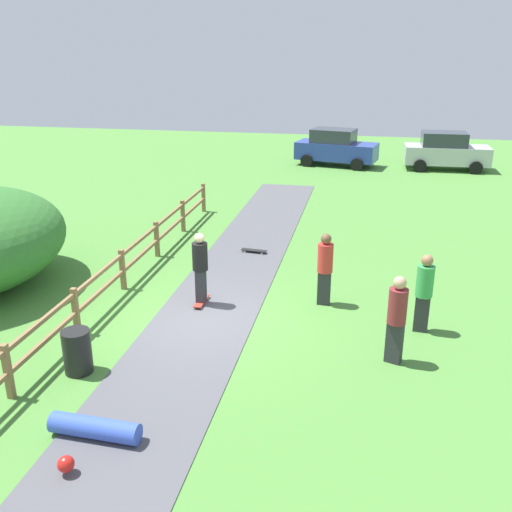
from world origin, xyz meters
TOP-DOWN VIEW (x-y plane):
  - ground_plane at (0.00, 0.00)m, footprint 60.00×60.00m
  - asphalt_path at (0.00, 0.00)m, footprint 2.40×28.00m
  - wooden_fence at (-2.60, 0.00)m, footprint 0.12×18.12m
  - trash_bin at (-1.80, -2.78)m, footprint 0.56×0.56m
  - skater_riding at (-0.30, 0.75)m, footprint 0.39×0.80m
  - skater_fallen at (-0.55, -4.73)m, footprint 1.56×1.24m
  - skateboard_loose at (0.25, 4.70)m, footprint 0.82×0.28m
  - bystander_maroon at (4.34, -1.18)m, footprint 0.49×0.49m
  - bystander_red at (2.70, 1.37)m, footprint 0.38×0.38m
  - bystander_green at (4.98, 0.34)m, footprint 0.42×0.42m
  - parked_car_blue at (1.79, 19.10)m, footprint 4.46×2.63m
  - parked_car_silver at (7.41, 19.08)m, footprint 4.23×2.05m

SIDE VIEW (x-z plane):
  - ground_plane at x=0.00m, z-range 0.00..0.00m
  - asphalt_path at x=0.00m, z-range 0.00..0.02m
  - skateboard_loose at x=0.25m, z-range 0.05..0.13m
  - skater_fallen at x=-0.55m, z-range 0.02..0.38m
  - trash_bin at x=-1.80m, z-range 0.00..0.90m
  - wooden_fence at x=-2.60m, z-range 0.12..1.22m
  - parked_car_blue at x=1.79m, z-range 0.00..1.92m
  - parked_car_silver at x=7.41m, z-range 0.00..1.92m
  - bystander_green at x=4.98m, z-range 0.10..1.94m
  - bystander_red at x=2.70m, z-range 0.10..1.95m
  - bystander_maroon at x=4.34m, z-range 0.11..2.00m
  - skater_riding at x=-0.30m, z-range 0.13..1.98m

